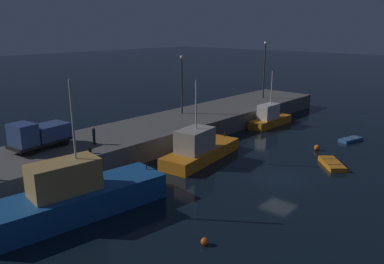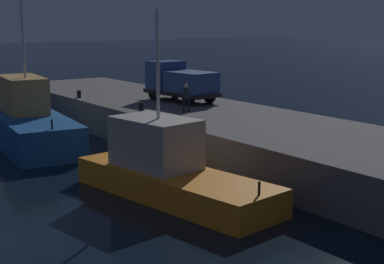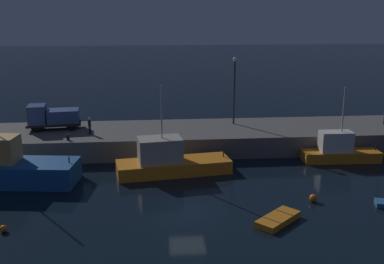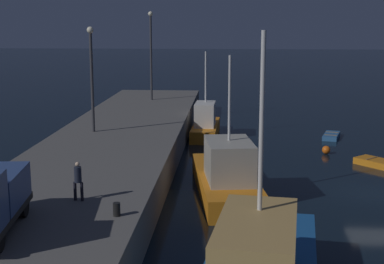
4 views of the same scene
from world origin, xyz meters
name	(u,v)px [view 4 (image 4 of 4)]	position (x,y,z in m)	size (l,w,h in m)	color
ground_plane	(373,194)	(0.00, 0.00, 0.00)	(320.00, 320.00, 0.00)	black
pier_quay	(96,171)	(0.00, 15.34, 1.00)	(58.30, 8.24, 2.01)	#5B5956
fishing_boat_blue	(205,124)	(14.81, 9.87, 1.04)	(7.12, 2.18, 6.90)	orange
fishing_boat_white	(227,176)	(-0.91, 8.00, 1.13)	(9.95, 4.28, 7.58)	orange
dinghy_orange_near	(382,164)	(5.84, -1.96, 0.21)	(3.49, 3.35, 0.47)	orange
dinghy_red_small	(331,136)	(14.91, -0.30, 0.17)	(3.06, 1.86, 0.39)	#2D6099
mooring_buoy_mid	(326,150)	(9.29, 1.03, 0.29)	(0.59, 0.59, 0.59)	orange
lamp_post_west	(92,70)	(6.23, 16.97, 6.11)	(0.44, 0.44, 6.91)	#38383D
lamp_post_east	(151,49)	(21.81, 15.25, 6.75)	(0.44, 0.44, 8.13)	#38383D
dockworker	(78,179)	(-8.24, 14.06, 2.94)	(0.35, 0.43, 1.64)	black
bollard_central	(117,209)	(-9.98, 12.12, 2.27)	(0.28, 0.28, 0.52)	black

